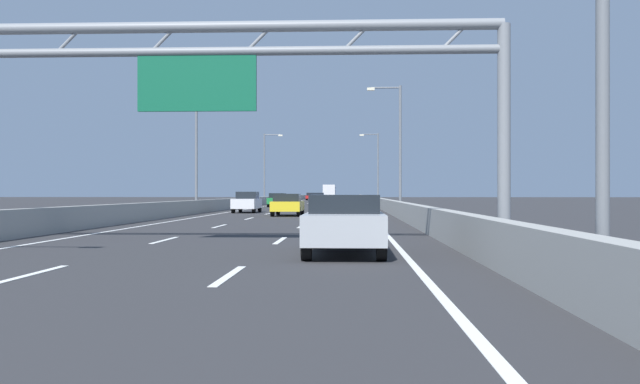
{
  "coord_description": "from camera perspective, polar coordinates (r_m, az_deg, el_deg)",
  "views": [
    {
      "loc": [
        3.96,
        0.29,
        1.48
      ],
      "look_at": [
        1.08,
        65.92,
        1.55
      ],
      "focal_mm": 38.77,
      "sensor_mm": 36.0,
      "label": 1
    }
  ],
  "objects": [
    {
      "name": "ground_plane",
      "position": [
        99.79,
        0.24,
        -0.91
      ],
      "size": [
        260.0,
        260.0,
        0.0
      ],
      "primitive_type": "plane",
      "color": "#2D2D30"
    },
    {
      "name": "lane_dash_left_1",
      "position": [
        13.58,
        -22.76,
        -6.3
      ],
      "size": [
        0.16,
        3.0,
        0.01
      ],
      "primitive_type": "cube",
      "color": "white",
      "rests_on": "ground_plane"
    },
    {
      "name": "lane_dash_left_2",
      "position": [
        22.02,
        -12.69,
        -3.9
      ],
      "size": [
        0.16,
        3.0,
        0.01
      ],
      "primitive_type": "cube",
      "color": "white",
      "rests_on": "ground_plane"
    },
    {
      "name": "lane_dash_left_3",
      "position": [
        30.79,
        -8.29,
        -2.81
      ],
      "size": [
        0.16,
        3.0,
        0.01
      ],
      "primitive_type": "cube",
      "color": "white",
      "rests_on": "ground_plane"
    },
    {
      "name": "lane_dash_left_4",
      "position": [
        39.65,
        -5.85,
        -2.19
      ],
      "size": [
        0.16,
        3.0,
        0.01
      ],
      "primitive_type": "cube",
      "color": "white",
      "rests_on": "ground_plane"
    },
    {
      "name": "lane_dash_left_5",
      "position": [
        48.57,
        -4.3,
        -1.8
      ],
      "size": [
        0.16,
        3.0,
        0.01
      ],
      "primitive_type": "cube",
      "color": "white",
      "rests_on": "ground_plane"
    },
    {
      "name": "lane_dash_left_6",
      "position": [
        57.51,
        -3.24,
        -1.53
      ],
      "size": [
        0.16,
        3.0,
        0.01
      ],
      "primitive_type": "cube",
      "color": "white",
      "rests_on": "ground_plane"
    },
    {
      "name": "lane_dash_left_7",
      "position": [
        66.47,
        -2.46,
        -1.33
      ],
      "size": [
        0.16,
        3.0,
        0.01
      ],
      "primitive_type": "cube",
      "color": "white",
      "rests_on": "ground_plane"
    },
    {
      "name": "lane_dash_left_8",
      "position": [
        75.44,
        -1.87,
        -1.18
      ],
      "size": [
        0.16,
        3.0,
        0.01
      ],
      "primitive_type": "cube",
      "color": "white",
      "rests_on": "ground_plane"
    },
    {
      "name": "lane_dash_left_9",
      "position": [
        84.41,
        -1.4,
        -1.06
      ],
      "size": [
        0.16,
        3.0,
        0.01
      ],
      "primitive_type": "cube",
      "color": "white",
      "rests_on": "ground_plane"
    },
    {
      "name": "lane_dash_left_10",
      "position": [
        93.39,
        -1.02,
        -0.96
      ],
      "size": [
        0.16,
        3.0,
        0.01
      ],
      "primitive_type": "cube",
      "color": "white",
      "rests_on": "ground_plane"
    },
    {
      "name": "lane_dash_left_11",
      "position": [
        102.38,
        -0.71,
        -0.88
      ],
      "size": [
        0.16,
        3.0,
        0.01
      ],
      "primitive_type": "cube",
      "color": "white",
      "rests_on": "ground_plane"
    },
    {
      "name": "lane_dash_left_12",
      "position": [
        111.36,
        -0.45,
        -0.81
      ],
      "size": [
        0.16,
        3.0,
        0.01
      ],
      "primitive_type": "cube",
      "color": "white",
      "rests_on": "ground_plane"
    },
    {
      "name": "lane_dash_left_13",
      "position": [
        120.35,
        -0.23,
        -0.76
      ],
      "size": [
        0.16,
        3.0,
        0.01
      ],
      "primitive_type": "cube",
      "color": "white",
      "rests_on": "ground_plane"
    },
    {
      "name": "lane_dash_left_14",
      "position": [
        129.34,
        -0.04,
        -0.71
      ],
      "size": [
        0.16,
        3.0,
        0.01
      ],
      "primitive_type": "cube",
      "color": "white",
      "rests_on": "ground_plane"
    },
    {
      "name": "lane_dash_left_15",
      "position": [
        138.33,
        0.13,
        -0.67
      ],
      "size": [
        0.16,
        3.0,
        0.01
      ],
      "primitive_type": "cube",
      "color": "white",
      "rests_on": "ground_plane"
    },
    {
      "name": "lane_dash_left_16",
      "position": [
        147.33,
        0.27,
        -0.63
      ],
      "size": [
        0.16,
        3.0,
        0.01
      ],
      "primitive_type": "cube",
      "color": "white",
      "rests_on": "ground_plane"
    },
    {
      "name": "lane_dash_left_17",
      "position": [
        156.32,
        0.4,
        -0.6
      ],
      "size": [
        0.16,
        3.0,
        0.01
      ],
      "primitive_type": "cube",
      "color": "white",
      "rests_on": "ground_plane"
    },
    {
      "name": "lane_dash_right_1",
      "position": [
        12.48,
        -7.53,
        -6.85
      ],
      "size": [
        0.16,
        3.0,
        0.01
      ],
      "primitive_type": "cube",
      "color": "white",
      "rests_on": "ground_plane"
    },
    {
      "name": "lane_dash_right_2",
      "position": [
        21.37,
        -3.31,
        -4.02
      ],
      "size": [
        0.16,
        3.0,
        0.01
      ],
      "primitive_type": "cube",
      "color": "white",
      "rests_on": "ground_plane"
    },
    {
      "name": "lane_dash_right_3",
      "position": [
        30.32,
        -1.58,
        -2.85
      ],
      "size": [
        0.16,
        3.0,
        0.01
      ],
      "primitive_type": "cube",
      "color": "white",
      "rests_on": "ground_plane"
    },
    {
      "name": "lane_dash_right_4",
      "position": [
        39.29,
        -0.64,
        -2.21
      ],
      "size": [
        0.16,
        3.0,
        0.01
      ],
      "primitive_type": "cube",
      "color": "white",
      "rests_on": "ground_plane"
    },
    {
      "name": "lane_dash_right_5",
      "position": [
        48.28,
        -0.05,
        -1.81
      ],
      "size": [
        0.16,
        3.0,
        0.01
      ],
      "primitive_type": "cube",
      "color": "white",
      "rests_on": "ground_plane"
    },
    {
      "name": "lane_dash_right_6",
      "position": [
        57.27,
        0.35,
        -1.53
      ],
      "size": [
        0.16,
        3.0,
        0.01
      ],
      "primitive_type": "cube",
      "color": "white",
      "rests_on": "ground_plane"
    },
    {
      "name": "lane_dash_right_7",
      "position": [
        66.26,
        0.64,
        -1.33
      ],
      "size": [
        0.16,
        3.0,
        0.01
      ],
      "primitive_type": "cube",
      "color": "white",
      "rests_on": "ground_plane"
    },
    {
      "name": "lane_dash_right_8",
      "position": [
        75.25,
        0.87,
        -1.18
      ],
      "size": [
        0.16,
        3.0,
        0.01
      ],
      "primitive_type": "cube",
      "color": "white",
      "rests_on": "ground_plane"
    },
    {
      "name": "lane_dash_right_9",
      "position": [
        84.25,
        1.04,
        -1.06
      ],
      "size": [
        0.16,
        3.0,
        0.01
      ],
      "primitive_type": "cube",
      "color": "white",
      "rests_on": "ground_plane"
    },
    {
      "name": "lane_dash_right_10",
      "position": [
        93.24,
        1.19,
        -0.96
      ],
      "size": [
        0.16,
        3.0,
        0.01
      ],
      "primitive_type": "cube",
      "color": "white",
      "rests_on": "ground_plane"
    },
    {
      "name": "lane_dash_right_11",
      "position": [
        102.24,
        1.3,
        -0.88
      ],
      "size": [
        0.16,
        3.0,
        0.01
      ],
      "primitive_type": "cube",
      "color": "white",
      "rests_on": "ground_plane"
    },
    {
      "name": "lane_dash_right_12",
      "position": [
        111.24,
        1.4,
        -0.82
      ],
      "size": [
        0.16,
        3.0,
        0.01
      ],
      "primitive_type": "cube",
      "color": "white",
      "rests_on": "ground_plane"
    },
    {
      "name": "lane_dash_right_13",
      "position": [
        120.23,
        1.48,
        -0.76
      ],
      "size": [
        0.16,
        3.0,
        0.01
      ],
      "primitive_type": "cube",
      "color": "white",
      "rests_on": "ground_plane"
    },
    {
      "name": "lane_dash_right_14",
      "position": [
        129.23,
        1.56,
        -0.71
      ],
      "size": [
        0.16,
        3.0,
        0.01
      ],
      "primitive_type": "cube",
      "color": "white",
      "rests_on": "ground_plane"
    },
    {
      "name": "lane_dash_right_15",
      "position": [
        138.23,
        1.62,
        -0.67
      ],
      "size": [
        0.16,
        3.0,
        0.01
      ],
      "primitive_type": "cube",
      "color": "white",
      "rests_on": "ground_plane"
    },
    {
      "name": "lane_dash_right_16",
      "position": [
        147.23,
        1.67,
        -0.63
      ],
      "size": [
        0.16,
        3.0,
        0.01
      ],
      "primitive_type": "cube",
      "color": "white",
      "rests_on": "ground_plane"
    },
    {
      "name": "lane_dash_right_17",
      "position": [
        156.23,
        1.72,
        -0.6
      ],
      "size": [
        0.16,
        3.0,
        0.01
      ],
      "primitive_type": "cube",
      "color": "white",
      "rests_on": "ground_plane"
    },
    {
      "name": "edge_line_left",
      "position": [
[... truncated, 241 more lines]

